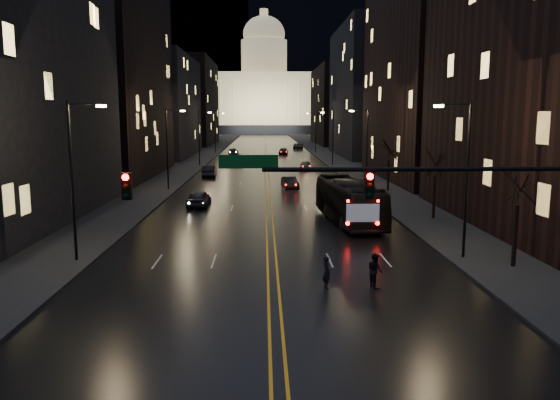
{
  "coord_description": "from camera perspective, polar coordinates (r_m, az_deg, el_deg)",
  "views": [
    {
      "loc": [
        -0.44,
        -20.14,
        8.17
      ],
      "look_at": [
        0.53,
        12.29,
        3.16
      ],
      "focal_mm": 35.0,
      "sensor_mm": 36.0,
      "label": 1
    }
  ],
  "objects": [
    {
      "name": "tree_right_far",
      "position": [
        59.79,
        11.32,
        5.12
      ],
      "size": [
        2.4,
        2.4,
        6.65
      ],
      "color": "black",
      "rests_on": "ground"
    },
    {
      "name": "sidewalk_right",
      "position": [
        151.05,
        3.79,
        5.69
      ],
      "size": [
        8.0,
        320.0,
        0.16
      ],
      "primitive_type": "cube",
      "color": "black",
      "rests_on": "ground"
    },
    {
      "name": "building_right_dist",
      "position": [
        161.6,
        5.99,
        9.74
      ],
      "size": [
        12.0,
        40.0,
        22.0
      ],
      "primitive_type": "cube",
      "color": "black",
      "rests_on": "ground"
    },
    {
      "name": "traffic_signal",
      "position": [
        21.34,
        15.6,
        0.19
      ],
      "size": [
        17.29,
        0.45,
        7.0
      ],
      "color": "black",
      "rests_on": "ground"
    },
    {
      "name": "building_left_mid",
      "position": [
        77.16,
        -17.61,
        12.71
      ],
      "size": [
        12.0,
        30.0,
        28.0
      ],
      "primitive_type": "cube",
      "color": "black",
      "rests_on": "ground"
    },
    {
      "name": "receding_car_b",
      "position": [
        83.36,
        2.67,
        3.63
      ],
      "size": [
        2.12,
        4.28,
        1.4
      ],
      "primitive_type": "imported",
      "rotation": [
        0.0,
        0.0,
        -0.11
      ],
      "color": "black",
      "rests_on": "ground"
    },
    {
      "name": "bus",
      "position": [
        42.45,
        7.2,
        -0.11
      ],
      "size": [
        4.03,
        12.17,
        3.33
      ],
      "primitive_type": "imported",
      "rotation": [
        0.0,
        0.0,
        0.1
      ],
      "color": "black",
      "rests_on": "ground"
    },
    {
      "name": "receding_car_a",
      "position": [
        61.36,
        1.04,
        1.79
      ],
      "size": [
        1.98,
        4.38,
        1.39
      ],
      "primitive_type": "imported",
      "rotation": [
        0.0,
        0.0,
        0.12
      ],
      "color": "black",
      "rests_on": "ground"
    },
    {
      "name": "streetlamp_right_mid",
      "position": [
        61.27,
        8.91,
        5.79
      ],
      "size": [
        2.13,
        0.25,
        9.0
      ],
      "color": "black",
      "rests_on": "ground"
    },
    {
      "name": "road",
      "position": [
        150.37,
        -1.56,
        5.67
      ],
      "size": [
        20.0,
        320.0,
        0.02
      ],
      "primitive_type": "cube",
      "color": "black",
      "rests_on": "ground"
    },
    {
      "name": "building_right_near",
      "position": [
        45.67,
        26.99,
        12.66
      ],
      "size": [
        12.0,
        26.0,
        24.0
      ],
      "primitive_type": "cube",
      "color": "black",
      "rests_on": "ground"
    },
    {
      "name": "pedestrian_b",
      "position": [
        26.72,
        9.9,
        -7.26
      ],
      "size": [
        0.67,
        0.92,
        1.69
      ],
      "primitive_type": "imported",
      "rotation": [
        0.0,
        0.0,
        1.87
      ],
      "color": "black",
      "rests_on": "ground"
    },
    {
      "name": "streetlamp_right_far",
      "position": [
        90.9,
        5.43,
        6.8
      ],
      "size": [
        2.13,
        0.25,
        9.0
      ],
      "color": "black",
      "rests_on": "ground"
    },
    {
      "name": "oncoming_car_d",
      "position": [
        117.09,
        -4.9,
        5.08
      ],
      "size": [
        2.1,
        4.68,
        1.33
      ],
      "primitive_type": "imported",
      "rotation": [
        0.0,
        0.0,
        3.09
      ],
      "color": "black",
      "rests_on": "ground"
    },
    {
      "name": "center_line",
      "position": [
        150.37,
        -1.56,
        5.67
      ],
      "size": [
        0.62,
        320.0,
        0.01
      ],
      "primitive_type": "cube",
      "color": "orange",
      "rests_on": "road"
    },
    {
      "name": "capitol",
      "position": [
        270.29,
        -1.66,
        10.68
      ],
      "size": [
        90.0,
        50.0,
        58.5
      ],
      "color": "black",
      "rests_on": "ground"
    },
    {
      "name": "ground",
      "position": [
        21.74,
        -0.45,
        -13.29
      ],
      "size": [
        900.0,
        900.0,
        0.0
      ],
      "primitive_type": "plane",
      "color": "black",
      "rests_on": "ground"
    },
    {
      "name": "streetlamp_left_near",
      "position": [
        32.03,
        -20.63,
        2.69
      ],
      "size": [
        2.13,
        0.25,
        9.0
      ],
      "color": "black",
      "rests_on": "ground"
    },
    {
      "name": "streetlamp_left_mid",
      "position": [
        61.11,
        -11.55,
        5.71
      ],
      "size": [
        2.13,
        0.25,
        9.0
      ],
      "color": "black",
      "rests_on": "ground"
    },
    {
      "name": "pedestrian_a",
      "position": [
        26.38,
        4.89,
        -7.54
      ],
      "size": [
        0.51,
        0.64,
        1.55
      ],
      "primitive_type": "imported",
      "rotation": [
        0.0,
        0.0,
        1.85
      ],
      "color": "black",
      "rests_on": "ground"
    },
    {
      "name": "building_right_mid",
      "position": [
        114.28,
        9.27,
        11.09
      ],
      "size": [
        12.0,
        34.0,
        26.0
      ],
      "primitive_type": "cube",
      "color": "black",
      "rests_on": "ground"
    },
    {
      "name": "streetlamp_left_dist",
      "position": [
        120.63,
        -6.71,
        7.26
      ],
      "size": [
        2.13,
        0.25,
        9.0
      ],
      "color": "black",
      "rests_on": "ground"
    },
    {
      "name": "tree_right_near",
      "position": [
        31.4,
        23.64,
        1.38
      ],
      "size": [
        2.4,
        2.4,
        6.65
      ],
      "color": "black",
      "rests_on": "ground"
    },
    {
      "name": "streetlamp_left_far",
      "position": [
        90.79,
        -8.34,
        6.74
      ],
      "size": [
        2.13,
        0.25,
        9.0
      ],
      "color": "black",
      "rests_on": "ground"
    },
    {
      "name": "building_left_dist",
      "position": [
        161.5,
        -9.18,
        10.03
      ],
      "size": [
        12.0,
        40.0,
        24.0
      ],
      "primitive_type": "cube",
      "color": "black",
      "rests_on": "ground"
    },
    {
      "name": "oncoming_car_c",
      "position": [
        98.85,
        -4.7,
        4.49
      ],
      "size": [
        3.01,
        6.03,
        1.64
      ],
      "primitive_type": "imported",
      "rotation": [
        0.0,
        0.0,
        3.09
      ],
      "color": "black",
      "rests_on": "ground"
    },
    {
      "name": "sidewalk_left",
      "position": [
        150.97,
        -6.91,
        5.65
      ],
      "size": [
        8.0,
        320.0,
        0.16
      ],
      "primitive_type": "cube",
      "color": "black",
      "rests_on": "ground"
    },
    {
      "name": "streetlamp_right_near",
      "position": [
        32.32,
        18.68,
        2.84
      ],
      "size": [
        2.13,
        0.25,
        9.0
      ],
      "color": "black",
      "rests_on": "ground"
    },
    {
      "name": "streetlamp_right_dist",
      "position": [
        120.71,
        3.66,
        7.3
      ],
      "size": [
        2.13,
        0.25,
        9.0
      ],
      "color": "black",
      "rests_on": "ground"
    },
    {
      "name": "tree_right_mid",
      "position": [
        44.39,
        15.95,
        3.74
      ],
      "size": [
        2.4,
        2.4,
        6.65
      ],
      "color": "black",
      "rests_on": "ground"
    },
    {
      "name": "building_left_far",
      "position": [
        114.03,
        -12.28,
        9.5
      ],
      "size": [
        12.0,
        34.0,
        20.0
      ],
      "primitive_type": "cube",
      "color": "black",
      "rests_on": "ground"
    },
    {
      "name": "oncoming_car_a",
      "position": [
        49.89,
        -8.51,
        0.16
      ],
      "size": [
        1.99,
        4.62,
        1.56
      ],
      "primitive_type": "imported",
      "rotation": [
        0.0,
        0.0,
        3.11
      ],
      "color": "black",
      "rests_on": "ground"
    },
    {
      "name": "oncoming_car_b",
      "position": [
        74.42,
        -7.42,
        3.02
      ],
      "size": [
        1.87,
        4.88,
        1.59
      ],
      "primitive_type": "imported",
      "rotation": [
        0.0,
        0.0,
        3.18
      ],
      "color": "black",
      "rests_on": "ground"
    },
    {
      "name": "building_right_tall",
      "position": [
        74.14,
        15.8,
        16.86
      ],
      "size": [
        12.0,
        30.0,
        38.0
      ],
      "primitive_type": "cube",
      "color": "black",
      "rests_on": "ground"
    },
    {
      "name": "receding_car_c",
      "position": [
        116.44,
        0.35,
        5.09
      ],
      "size": [
        2.28,
        4.8,
        1.35
      ],
      "primitive_type": "imported",
      "rotation": [
        0.0,
        0.0,
        -0.09
      ],
      "color": "black",
      "rests_on": "ground"
    },
    {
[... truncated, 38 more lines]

